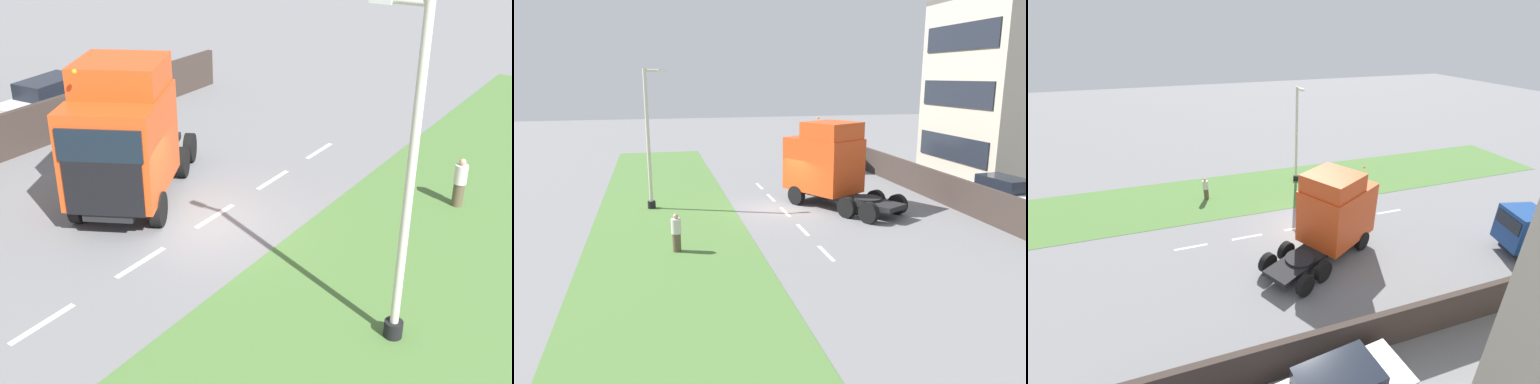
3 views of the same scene
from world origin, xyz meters
TOP-DOWN VIEW (x-y plane):
  - ground_plane at (0.00, 0.00)m, footprint 120.00×120.00m
  - grass_verge at (-6.00, 0.00)m, footprint 7.00×44.00m
  - lane_markings at (0.00, -0.70)m, footprint 0.16×14.60m
  - boundary_wall at (9.00, 0.00)m, footprint 0.25×24.00m
  - building_block at (16.86, 3.93)m, footprint 8.82×8.84m
  - lorry_cab at (2.60, 0.26)m, footprint 5.43×6.89m
  - flatbed_truck at (6.19, 9.98)m, footprint 3.23×5.54m
  - parked_car at (10.74, -3.42)m, footprint 2.22×4.75m
  - lamp_post at (-6.70, 1.61)m, footprint 1.33×0.41m
  - pedestrian at (-5.78, -5.52)m, footprint 0.39×0.39m

SIDE VIEW (x-z plane):
  - ground_plane at x=0.00m, z-range 0.00..0.00m
  - lane_markings at x=0.00m, z-range 0.00..0.00m
  - grass_verge at x=-6.00m, z-range 0.00..0.01m
  - pedestrian at x=-5.78m, z-range -0.02..1.56m
  - boundary_wall at x=9.00m, z-range 0.00..1.69m
  - parked_car at x=10.74m, z-range -0.02..1.89m
  - flatbed_truck at x=6.19m, z-range 0.07..2.63m
  - lorry_cab at x=2.60m, z-range -0.06..4.62m
  - lamp_post at x=-6.70m, z-range -0.37..6.90m
  - building_block at x=16.86m, z-range -0.54..12.45m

